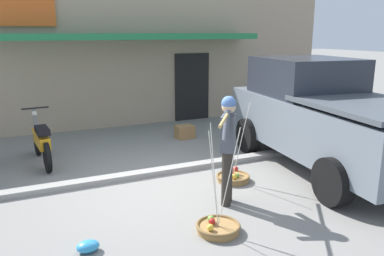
{
  "coord_description": "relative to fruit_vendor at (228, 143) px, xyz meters",
  "views": [
    {
      "loc": [
        -2.32,
        -5.89,
        2.6
      ],
      "look_at": [
        0.68,
        0.6,
        0.85
      ],
      "focal_mm": 36.55,
      "sensor_mm": 36.0,
      "label": 1
    }
  ],
  "objects": [
    {
      "name": "ground_plane",
      "position": [
        -0.55,
        0.96,
        -0.98
      ],
      "size": [
        90.0,
        90.0,
        0.0
      ],
      "primitive_type": "plane",
      "color": "gray"
    },
    {
      "name": "sidewalk_curb",
      "position": [
        -0.55,
        1.66,
        -0.93
      ],
      "size": [
        20.0,
        0.24,
        0.1
      ],
      "primitive_type": "cube",
      "color": "gray",
      "rests_on": "ground"
    },
    {
      "name": "fruit_vendor",
      "position": [
        0.0,
        0.0,
        0.0
      ],
      "size": [
        1.16,
        1.54,
        1.7
      ],
      "color": "#2D2823",
      "rests_on": "ground"
    },
    {
      "name": "fruit_basket_left_side",
      "position": [
        -0.57,
        -0.76,
        -0.9
      ],
      "size": [
        0.6,
        0.6,
        1.45
      ],
      "color": "#9E7542",
      "rests_on": "ground"
    },
    {
      "name": "fruit_basket_right_side",
      "position": [
        0.56,
        0.76,
        -0.9
      ],
      "size": [
        0.6,
        0.6,
        1.45
      ],
      "color": "#9E7542",
      "rests_on": "ground"
    },
    {
      "name": "motorcycle_second_in_row",
      "position": [
        -2.46,
        3.23,
        -0.53
      ],
      "size": [
        0.54,
        1.82,
        1.09
      ],
      "color": "black",
      "rests_on": "ground"
    },
    {
      "name": "parked_truck",
      "position": [
        2.57,
        0.75,
        0.05
      ],
      "size": [
        2.57,
        4.89,
        2.1
      ],
      "color": "slate",
      "rests_on": "ground"
    },
    {
      "name": "storefront_building",
      "position": [
        0.1,
        8.26,
        1.12
      ],
      "size": [
        13.0,
        6.0,
        4.2
      ],
      "color": "tan",
      "rests_on": "ground"
    },
    {
      "name": "plastic_litter_bag",
      "position": [
        -2.23,
        -0.52,
        -0.91
      ],
      "size": [
        0.28,
        0.22,
        0.14
      ],
      "primitive_type": "ellipsoid",
      "color": "#3393D1",
      "rests_on": "ground"
    },
    {
      "name": "wooden_crate",
      "position": [
        0.96,
        3.83,
        -0.82
      ],
      "size": [
        0.44,
        0.36,
        0.32
      ],
      "primitive_type": "cube",
      "color": "olive",
      "rests_on": "ground"
    }
  ]
}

